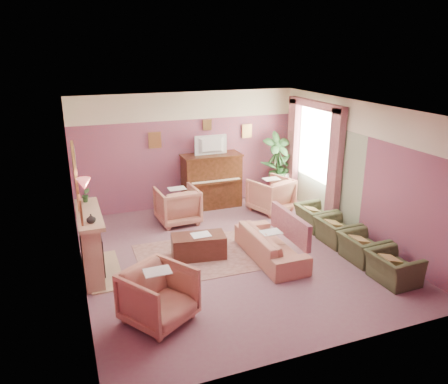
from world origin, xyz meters
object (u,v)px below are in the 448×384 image
object	(u,v)px
floral_armchair_left	(177,203)
floral_armchair_right	(271,193)
olive_chair_b	(363,244)
floral_armchair_front	(159,293)
olive_chair_c	(337,227)
sofa	(271,240)
coffee_table	(199,246)
olive_chair_d	(315,213)
piano	(212,181)
side_table	(280,185)
olive_chair_a	(394,263)
television	(212,144)

from	to	relation	value
floral_armchair_left	floral_armchair_right	xyz separation A→B (m)	(2.29, -0.09, 0.00)
floral_armchair_left	olive_chair_b	size ratio (longest dim) A/B	1.15
floral_armchair_front	olive_chair_c	bearing A→B (deg)	18.76
sofa	floral_armchair_right	xyz separation A→B (m)	(1.11, 2.22, 0.08)
floral_armchair_right	olive_chair_c	bearing A→B (deg)	-78.24
coffee_table	olive_chair_c	size ratio (longest dim) A/B	1.26
olive_chair_b	sofa	bearing A→B (deg)	155.51
coffee_table	olive_chair_d	bearing A→B (deg)	8.68
olive_chair_b	piano	bearing A→B (deg)	113.91
olive_chair_b	olive_chair_c	world-z (taller)	same
olive_chair_c	side_table	xyz separation A→B (m)	(0.21, 2.89, 0.01)
floral_armchair_left	floral_armchair_right	size ratio (longest dim) A/B	1.00
olive_chair_c	olive_chair_d	world-z (taller)	same
sofa	olive_chair_b	world-z (taller)	sofa
floral_armchair_left	side_table	xyz separation A→B (m)	(2.94, 0.70, -0.11)
sofa	olive_chair_a	xyz separation A→B (m)	(1.55, -1.53, -0.03)
floral_armchair_right	side_table	world-z (taller)	floral_armchair_right
olive_chair_a	side_table	world-z (taller)	side_table
piano	floral_armchair_right	xyz separation A→B (m)	(1.22, -0.82, -0.19)
sofa	olive_chair_a	size ratio (longest dim) A/B	2.33
sofa	olive_chair_a	world-z (taller)	sofa
floral_armchair_left	side_table	distance (m)	3.02
television	floral_armchair_left	size ratio (longest dim) A/B	0.88
olive_chair_a	piano	bearing A→B (deg)	109.99
olive_chair_b	olive_chair_d	world-z (taller)	same
olive_chair_d	side_table	size ratio (longest dim) A/B	1.13
floral_armchair_left	olive_chair_a	world-z (taller)	floral_armchair_left
sofa	olive_chair_a	distance (m)	2.18
olive_chair_d	olive_chair_b	bearing A→B (deg)	-90.00
olive_chair_d	sofa	bearing A→B (deg)	-148.96
piano	sofa	distance (m)	3.06
television	olive_chair_a	xyz separation A→B (m)	(1.66, -4.52, -1.26)
floral_armchair_front	side_table	bearing A→B (deg)	45.48
floral_armchair_right	side_table	xyz separation A→B (m)	(0.65, 0.78, -0.11)
sofa	television	bearing A→B (deg)	92.15
coffee_table	olive_chair_a	world-z (taller)	olive_chair_a
floral_armchair_right	olive_chair_b	world-z (taller)	floral_armchair_right
television	floral_armchair_front	size ratio (longest dim) A/B	0.88
piano	television	world-z (taller)	television
olive_chair_a	olive_chair_c	size ratio (longest dim) A/B	1.00
floral_armchair_right	olive_chair_b	xyz separation A→B (m)	(0.44, -2.93, -0.11)
television	olive_chair_c	world-z (taller)	television
floral_armchair_front	olive_chair_c	xyz separation A→B (m)	(3.96, 1.34, -0.11)
piano	floral_armchair_front	distance (m)	4.85
floral_armchair_right	floral_armchair_front	distance (m)	4.93
sofa	olive_chair_d	world-z (taller)	sofa
olive_chair_b	side_table	world-z (taller)	side_table
olive_chair_a	olive_chair_b	xyz separation A→B (m)	(0.00, 0.82, 0.00)
television	floral_armchair_front	xyz separation A→B (m)	(-2.29, -4.23, -1.14)
television	coffee_table	size ratio (longest dim) A/B	0.80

